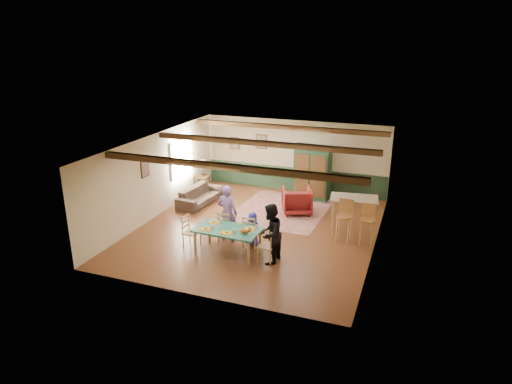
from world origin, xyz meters
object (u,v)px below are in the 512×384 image
(dining_table, at_px, (228,242))
(person_woman, at_px, (270,234))
(armchair, at_px, (297,201))
(sofa, at_px, (200,195))
(person_child, at_px, (253,229))
(end_table, at_px, (202,184))
(dining_chair_far_right, at_px, (251,231))
(cat, at_px, (244,231))
(counter_table, at_px, (353,216))
(dining_chair_end_right, at_px, (267,245))
(person_man, at_px, (227,213))
(dining_chair_far_left, at_px, (226,226))
(table_lamp, at_px, (201,168))
(dining_chair_end_left, at_px, (192,232))
(bar_stool_right, at_px, (367,225))
(armoire, at_px, (312,173))
(bar_stool_left, at_px, (344,222))

(dining_table, distance_m, person_woman, 1.30)
(armchair, xyz_separation_m, sofa, (-3.45, -0.28, -0.14))
(person_child, bearing_deg, end_table, -44.14)
(dining_chair_far_right, height_order, cat, dining_chair_far_right)
(cat, relative_size, counter_table, 0.26)
(dining_chair_end_right, xyz_separation_m, person_man, (-1.48, 0.85, 0.38))
(dining_table, relative_size, dining_chair_far_left, 1.89)
(person_woman, height_order, counter_table, person_woman)
(dining_chair_far_right, bearing_deg, person_woman, 139.73)
(dining_table, distance_m, cat, 0.71)
(person_child, xyz_separation_m, table_lamp, (-3.41, 3.63, 0.45))
(dining_chair_far_right, relative_size, person_child, 0.95)
(dining_chair_end_left, distance_m, bar_stool_right, 4.93)
(dining_chair_end_right, relative_size, armoire, 0.47)
(dining_chair_far_left, bearing_deg, bar_stool_left, -157.75)
(armoire, bearing_deg, armchair, -88.85)
(person_child, relative_size, end_table, 1.52)
(person_man, relative_size, armchair, 1.76)
(table_lamp, bearing_deg, end_table, 0.00)
(bar_stool_left, bearing_deg, person_man, -158.45)
(dining_chair_end_right, distance_m, sofa, 4.95)
(bar_stool_left, bearing_deg, dining_chair_end_right, -128.21)
(table_lamp, relative_size, counter_table, 0.43)
(person_woman, bearing_deg, sofa, -129.29)
(person_child, relative_size, cat, 2.79)
(armoire, bearing_deg, person_child, -92.15)
(dining_chair_far_right, xyz_separation_m, table_lamp, (-3.41, 3.71, 0.48))
(dining_chair_far_left, bearing_deg, armchair, -111.71)
(dining_chair_end_right, bearing_deg, dining_chair_end_left, -90.00)
(dining_chair_far_right, relative_size, dining_chair_end_right, 1.00)
(person_man, xyz_separation_m, end_table, (-2.63, 3.60, -0.52))
(dining_chair_far_left, bearing_deg, dining_chair_end_right, 155.08)
(end_table, relative_size, counter_table, 0.47)
(person_woman, distance_m, counter_table, 3.13)
(dining_chair_far_left, distance_m, dining_chair_far_right, 0.78)
(armchair, bearing_deg, counter_table, 130.13)
(dining_chair_far_left, distance_m, cat, 1.28)
(dining_chair_end_left, bearing_deg, armchair, -27.61)
(dining_chair_far_right, xyz_separation_m, end_table, (-3.41, 3.71, -0.14))
(end_table, bearing_deg, sofa, -66.75)
(dining_chair_end_left, bearing_deg, dining_chair_far_right, -65.08)
(person_man, height_order, bar_stool_right, person_man)
(armchair, bearing_deg, person_man, 42.58)
(dining_chair_far_left, height_order, counter_table, counter_table)
(dining_chair_end_right, relative_size, person_man, 0.55)
(dining_chair_far_right, relative_size, bar_stool_right, 0.79)
(person_man, xyz_separation_m, sofa, (-2.16, 2.50, -0.55))
(dining_chair_end_right, xyz_separation_m, bar_stool_right, (2.30, 2.00, 0.12))
(dining_chair_far_left, height_order, bar_stool_left, bar_stool_left)
(dining_table, height_order, bar_stool_left, bar_stool_left)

